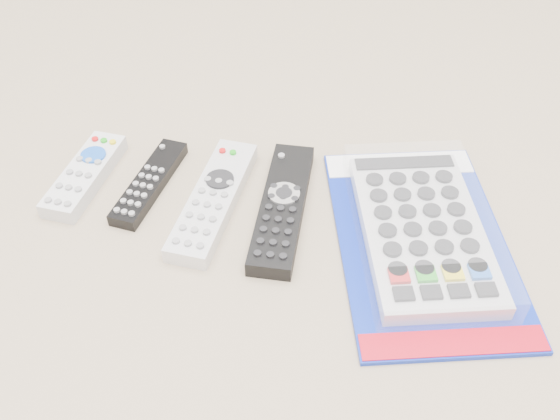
# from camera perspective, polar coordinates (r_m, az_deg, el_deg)

# --- Properties ---
(remote_small_grey) EXTENTS (0.07, 0.16, 0.02)m
(remote_small_grey) POSITION_cam_1_polar(r_m,az_deg,el_deg) (0.85, -17.42, 3.09)
(remote_small_grey) COLOR #B9B9BC
(remote_small_grey) RESTS_ON ground
(remote_slim_black) EXTENTS (0.07, 0.16, 0.02)m
(remote_slim_black) POSITION_cam_1_polar(r_m,az_deg,el_deg) (0.82, -11.86, 2.47)
(remote_slim_black) COLOR black
(remote_slim_black) RESTS_ON ground
(remote_silver_dvd) EXTENTS (0.08, 0.22, 0.02)m
(remote_silver_dvd) POSITION_cam_1_polar(r_m,az_deg,el_deg) (0.78, -6.10, 0.96)
(remote_silver_dvd) COLOR silver
(remote_silver_dvd) RESTS_ON ground
(remote_large_black) EXTENTS (0.06, 0.22, 0.02)m
(remote_large_black) POSITION_cam_1_polar(r_m,az_deg,el_deg) (0.77, 0.22, 0.30)
(remote_large_black) COLOR black
(remote_large_black) RESTS_ON ground
(jumbo_remote_packaged) EXTENTS (0.25, 0.35, 0.04)m
(jumbo_remote_packaged) POSITION_cam_1_polar(r_m,az_deg,el_deg) (0.75, 12.91, -1.69)
(jumbo_remote_packaged) COLOR #0D2496
(jumbo_remote_packaged) RESTS_ON ground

